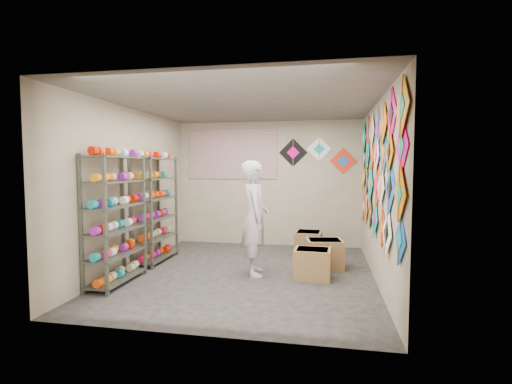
% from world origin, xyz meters
% --- Properties ---
extents(ground, '(4.50, 4.50, 0.00)m').
position_xyz_m(ground, '(0.00, 0.00, 0.00)').
color(ground, black).
extents(room_walls, '(4.50, 4.50, 4.50)m').
position_xyz_m(room_walls, '(0.00, 0.00, 1.64)').
color(room_walls, tan).
rests_on(room_walls, ground).
extents(shelf_rack_front, '(0.40, 1.10, 1.90)m').
position_xyz_m(shelf_rack_front, '(-1.78, -0.85, 0.95)').
color(shelf_rack_front, '#4C5147').
rests_on(shelf_rack_front, ground).
extents(shelf_rack_back, '(0.40, 1.10, 1.90)m').
position_xyz_m(shelf_rack_back, '(-1.78, 0.45, 0.95)').
color(shelf_rack_back, '#4C5147').
rests_on(shelf_rack_back, ground).
extents(string_spools, '(0.12, 2.36, 0.12)m').
position_xyz_m(string_spools, '(-1.78, -0.20, 1.05)').
color(string_spools, '#FC134B').
rests_on(string_spools, ground).
extents(kite_wall_display, '(0.06, 4.33, 2.04)m').
position_xyz_m(kite_wall_display, '(1.98, -0.03, 1.69)').
color(kite_wall_display, blue).
rests_on(kite_wall_display, room_walls).
extents(back_wall_kites, '(1.64, 0.02, 0.80)m').
position_xyz_m(back_wall_kites, '(1.05, 2.24, 1.98)').
color(back_wall_kites, black).
rests_on(back_wall_kites, room_walls).
extents(poster, '(2.00, 0.01, 1.10)m').
position_xyz_m(poster, '(-0.80, 2.23, 2.00)').
color(poster, '#674FAD').
rests_on(poster, room_walls).
extents(shopkeeper, '(0.87, 0.75, 1.82)m').
position_xyz_m(shopkeeper, '(0.14, -0.03, 0.91)').
color(shopkeeper, silver).
rests_on(shopkeeper, ground).
extents(carton_a, '(0.57, 0.48, 0.46)m').
position_xyz_m(carton_a, '(1.06, -0.07, 0.23)').
color(carton_a, olive).
rests_on(carton_a, ground).
extents(carton_b, '(0.67, 0.58, 0.49)m').
position_xyz_m(carton_b, '(1.24, 0.54, 0.24)').
color(carton_b, olive).
rests_on(carton_b, ground).
extents(carton_c, '(0.52, 0.57, 0.47)m').
position_xyz_m(carton_c, '(0.93, 1.39, 0.24)').
color(carton_c, olive).
rests_on(carton_c, ground).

